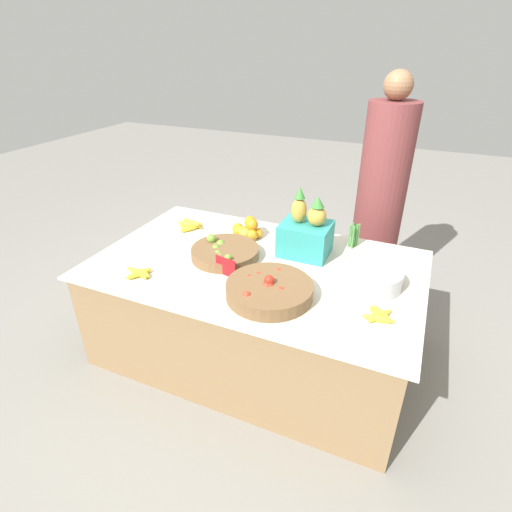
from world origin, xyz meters
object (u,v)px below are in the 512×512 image
Objects in this scene: tomato_basket at (269,290)px; vendor_person at (380,202)px; produce_crate at (306,234)px; lime_bowl at (224,253)px; metal_bowl at (373,278)px; price_sign at (226,267)px.

tomato_basket is 1.30m from vendor_person.
produce_crate is (0.03, 0.51, 0.09)m from tomato_basket.
vendor_person is at bearing 53.55° from lime_bowl.
produce_crate is at bearing 29.64° from lime_bowl.
vendor_person is at bearing 96.90° from metal_bowl.
lime_bowl is 1.23m from vendor_person.
lime_bowl and price_sign have the same top height.
lime_bowl is at bearing 131.17° from price_sign.
metal_bowl is at bearing -83.10° from vendor_person.
metal_bowl is at bearing -25.20° from produce_crate.
lime_bowl is 0.91× the size of tomato_basket.
vendor_person reaches higher than lime_bowl.
price_sign is (-0.74, -0.21, 0.00)m from metal_bowl.
metal_bowl is 0.72× the size of produce_crate.
lime_bowl is at bearing 145.52° from tomato_basket.
price_sign is 0.53m from produce_crate.
lime_bowl is 3.04× the size of price_sign.
price_sign is at bearing 162.72° from tomato_basket.
price_sign is 0.32× the size of produce_crate.
metal_bowl is at bearing 27.42° from price_sign.
tomato_basket is at bearing -34.48° from lime_bowl.
lime_bowl is 0.49m from produce_crate.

